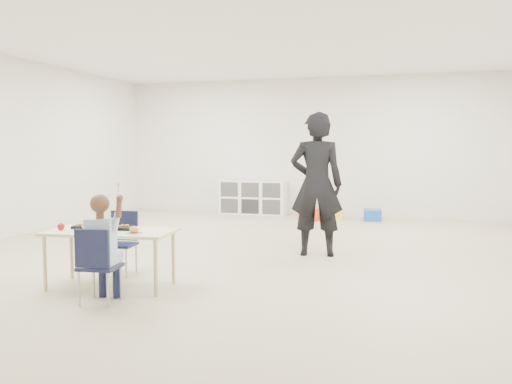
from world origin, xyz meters
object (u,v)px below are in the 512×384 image
(chair_near, at_px, (100,265))
(cubby_shelf, at_px, (253,197))
(child, at_px, (100,243))
(table, at_px, (111,258))
(adult, at_px, (316,184))

(chair_near, height_order, cubby_shelf, cubby_shelf)
(chair_near, relative_size, child, 0.63)
(child, bearing_deg, table, 105.78)
(chair_near, distance_m, child, 0.20)
(chair_near, height_order, child, child)
(chair_near, bearing_deg, table, 105.78)
(table, xyz_separation_m, chair_near, (0.21, -0.51, 0.05))
(child, relative_size, adult, 0.59)
(table, distance_m, adult, 2.80)
(table, height_order, cubby_shelf, cubby_shelf)
(table, height_order, adult, adult)
(cubby_shelf, xyz_separation_m, adult, (2.03, -3.92, 0.57))
(adult, bearing_deg, cubby_shelf, -71.41)
(chair_near, bearing_deg, cubby_shelf, 88.79)
(table, xyz_separation_m, adult, (1.67, 2.16, 0.63))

